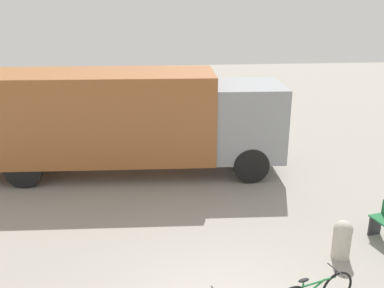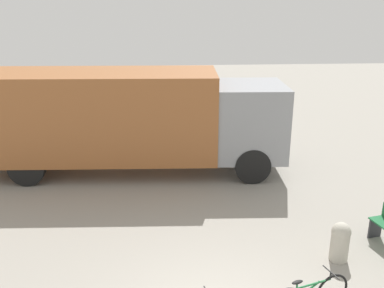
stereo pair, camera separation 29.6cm
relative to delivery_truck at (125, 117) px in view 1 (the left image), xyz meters
The scene contains 2 objects.
delivery_truck is the anchor object (origin of this frame).
bollard_near_bench 7.38m from the delivery_truck, 47.91° to the right, with size 0.41×0.41×0.89m.
Camera 1 is at (-1.17, -5.94, 5.41)m, focal length 40.00 mm.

